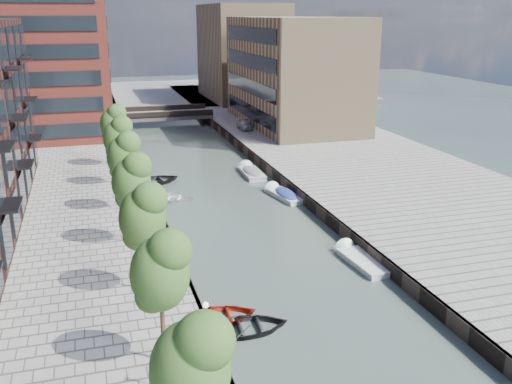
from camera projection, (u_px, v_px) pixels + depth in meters
name	position (u px, v px, depth m)	size (l,w,h in m)	color
water	(213.00, 184.00, 53.94)	(300.00, 300.00, 0.00)	#38473F
quay_right	(366.00, 166.00, 58.15)	(20.00, 140.00, 1.00)	gray
quay_wall_left	(147.00, 184.00, 52.13)	(0.25, 140.00, 1.00)	#332823
quay_wall_right	(274.00, 174.00, 55.45)	(0.25, 140.00, 1.00)	#332823
far_closure	(145.00, 96.00, 108.68)	(80.00, 40.00, 1.00)	gray
tower	(24.00, 8.00, 67.41)	(18.00, 18.00, 30.00)	#96362B
tan_block_near	(293.00, 72.00, 76.04)	(12.00, 25.00, 14.00)	#9E8561
tan_block_far	(242.00, 52.00, 99.52)	(12.00, 20.00, 16.00)	#9E8561
bridge	(165.00, 115.00, 82.80)	(13.00, 6.00, 1.30)	gray
tree_0	(190.00, 364.00, 17.11)	(2.50, 2.50, 5.95)	#382619
tree_1	(160.00, 269.00, 23.52)	(2.50, 2.50, 5.95)	#382619
tree_2	(142.00, 214.00, 29.92)	(2.50, 2.50, 5.95)	#382619
tree_3	(131.00, 179.00, 36.32)	(2.50, 2.50, 5.95)	#382619
tree_4	(123.00, 154.00, 42.73)	(2.50, 2.50, 5.95)	#382619
tree_5	(117.00, 136.00, 49.13)	(2.50, 2.50, 5.95)	#382619
tree_6	(113.00, 122.00, 55.53)	(2.50, 2.50, 5.95)	#382619
lamp_0	(207.00, 340.00, 21.66)	(0.24, 0.24, 4.12)	black
lamp_1	(155.00, 209.00, 36.30)	(0.24, 0.24, 4.12)	black
lamp_2	(133.00, 153.00, 50.93)	(0.24, 0.24, 4.12)	black
sloop_0	(246.00, 331.00, 28.87)	(3.19, 4.46, 0.92)	black
sloop_2	(217.00, 321.00, 29.87)	(3.10, 4.34, 0.90)	#A42211
sloop_3	(171.00, 200.00, 49.14)	(2.97, 4.16, 0.86)	white
sloop_4	(154.00, 183.00, 54.06)	(3.65, 5.11, 1.06)	#242527
motorboat_2	(359.00, 260.00, 36.99)	(2.02, 4.94, 1.61)	white
motorboat_3	(283.00, 195.00, 50.05)	(2.50, 5.00, 1.59)	white
motorboat_4	(251.00, 172.00, 57.04)	(1.88, 5.11, 1.69)	#BCBCBA
car	(245.00, 124.00, 74.18)	(1.59, 3.95, 1.35)	silver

